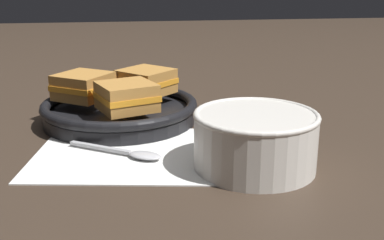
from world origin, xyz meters
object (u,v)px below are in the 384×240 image
object	(u,v)px
sandwich_near_right	(84,86)
soup_bowl	(255,137)
skillet	(120,111)
sandwich_near_left	(146,81)
sandwich_far_left	(127,96)
spoon	(132,153)

from	to	relation	value
sandwich_near_right	soup_bowl	bearing A→B (deg)	-47.05
skillet	sandwich_near_left	world-z (taller)	sandwich_near_left
sandwich_near_left	sandwich_far_left	bearing A→B (deg)	-109.39
sandwich_near_left	sandwich_near_right	world-z (taller)	same
sandwich_near_right	sandwich_far_left	world-z (taller)	same
sandwich_near_left	sandwich_far_left	world-z (taller)	same
spoon	skillet	bearing A→B (deg)	127.83
spoon	soup_bowl	bearing A→B (deg)	12.79
sandwich_near_left	sandwich_near_right	bearing A→B (deg)	-169.39
sandwich_near_left	sandwich_near_right	xyz separation A→B (m)	(-0.12, -0.02, 0.00)
soup_bowl	skillet	world-z (taller)	soup_bowl
spoon	skillet	distance (m)	0.19
soup_bowl	spoon	distance (m)	0.18
skillet	sandwich_near_right	xyz separation A→B (m)	(-0.06, 0.02, 0.04)
skillet	sandwich_near_left	xyz separation A→B (m)	(0.05, 0.04, 0.04)
soup_bowl	sandwich_far_left	bearing A→B (deg)	134.06
sandwich_near_left	sandwich_far_left	distance (m)	0.12
soup_bowl	sandwich_near_right	xyz separation A→B (m)	(-0.25, 0.27, 0.02)
spoon	sandwich_near_left	distance (m)	0.24
soup_bowl	spoon	size ratio (longest dim) A/B	1.22
soup_bowl	sandwich_near_left	world-z (taller)	sandwich_near_left
soup_bowl	sandwich_near_left	distance (m)	0.32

